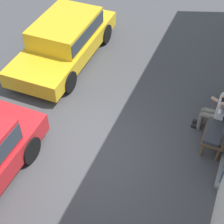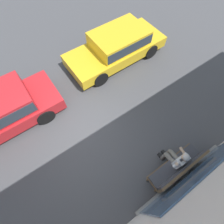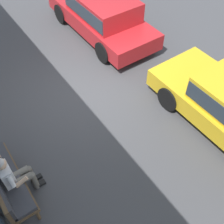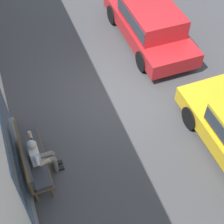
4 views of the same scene
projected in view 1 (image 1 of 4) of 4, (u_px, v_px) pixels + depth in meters
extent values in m
plane|color=#424244|center=(92.00, 151.00, 8.78)|extent=(60.00, 60.00, 0.00)
cylinder|color=brown|center=(218.00, 154.00, 8.43)|extent=(0.07, 0.07, 0.44)
cylinder|color=brown|center=(202.00, 149.00, 8.53)|extent=(0.07, 0.07, 0.44)
cylinder|color=brown|center=(215.00, 105.00, 9.67)|extent=(0.07, 0.07, 0.44)
cube|color=brown|center=(218.00, 121.00, 8.87)|extent=(1.90, 0.55, 0.06)
cube|color=#38383D|center=(219.00, 119.00, 8.82)|extent=(1.84, 0.49, 0.10)
cylinder|color=#6B665B|center=(210.00, 116.00, 8.89)|extent=(0.15, 0.42, 0.15)
cylinder|color=#6B665B|center=(200.00, 121.00, 9.14)|extent=(0.12, 0.12, 0.55)
cube|color=black|center=(196.00, 127.00, 9.33)|extent=(0.10, 0.24, 0.07)
cylinder|color=#6B665B|center=(211.00, 112.00, 9.01)|extent=(0.15, 0.42, 0.15)
cylinder|color=#6B665B|center=(201.00, 117.00, 9.26)|extent=(0.12, 0.12, 0.55)
cube|color=black|center=(197.00, 122.00, 9.45)|extent=(0.10, 0.24, 0.07)
cube|color=#6B665B|center=(219.00, 116.00, 8.90)|extent=(0.34, 0.24, 0.14)
cube|color=silver|center=(221.00, 109.00, 8.70)|extent=(0.38, 0.22, 0.56)
cylinder|color=silver|center=(223.00, 99.00, 8.78)|extent=(0.20, 0.10, 0.28)
cylinder|color=tan|center=(216.00, 100.00, 8.94)|extent=(0.08, 0.27, 0.17)
cylinder|color=silver|center=(221.00, 110.00, 8.41)|extent=(0.25, 0.10, 0.22)
cylinder|color=tan|center=(221.00, 106.00, 8.24)|extent=(0.16, 0.08, 0.25)
cube|color=#232328|center=(223.00, 100.00, 8.32)|extent=(0.02, 0.07, 0.15)
cube|color=gold|center=(65.00, 46.00, 11.25)|extent=(4.59, 1.88, 0.50)
cube|color=gold|center=(65.00, 28.00, 10.97)|extent=(2.39, 1.64, 0.62)
cube|color=#28333D|center=(65.00, 28.00, 10.97)|extent=(2.35, 1.67, 0.43)
cylinder|color=black|center=(69.00, 82.00, 10.20)|extent=(0.68, 0.19, 0.68)
cylinder|color=black|center=(19.00, 68.00, 10.67)|extent=(0.68, 0.19, 0.68)
cylinder|color=black|center=(106.00, 34.00, 12.07)|extent=(0.68, 0.19, 0.68)
cylinder|color=black|center=(62.00, 24.00, 12.53)|extent=(0.68, 0.19, 0.68)
cylinder|color=black|center=(30.00, 150.00, 8.36)|extent=(0.69, 0.18, 0.69)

